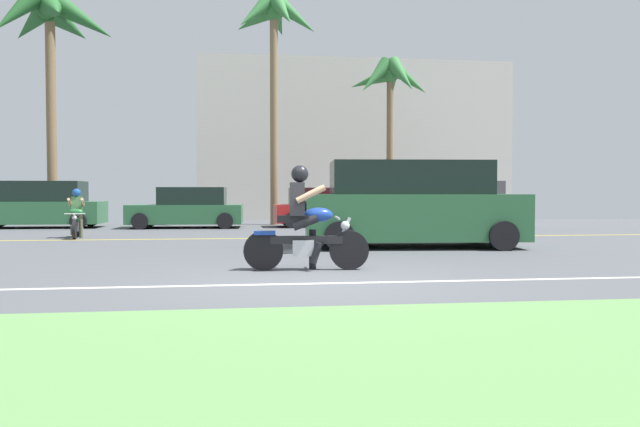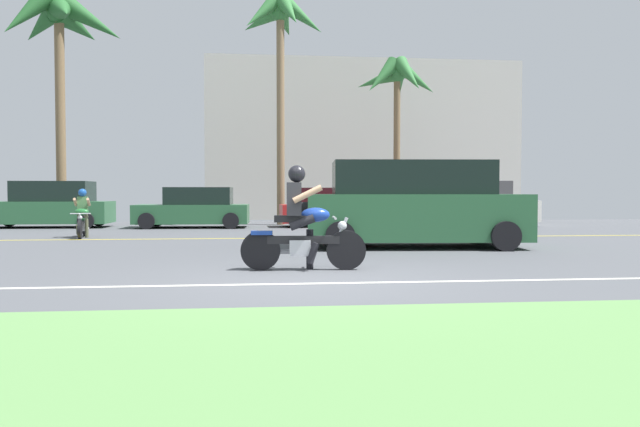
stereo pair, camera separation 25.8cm
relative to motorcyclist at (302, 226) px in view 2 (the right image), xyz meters
The scene contains 15 objects.
ground 1.93m from the motorcyclist, 88.59° to the left, with size 56.00×30.00×0.04m, color #4C4F54.
grass_median 5.36m from the motorcyclist, 89.53° to the right, with size 56.00×3.80×0.06m, color #5B8C4C.
lane_line_near 1.63m from the motorcyclist, 88.29° to the right, with size 50.40×0.12×0.01m, color silver.
lane_line_far 6.87m from the motorcyclist, 89.63° to the left, with size 50.40×0.12×0.01m, color yellow.
motorcyclist is the anchor object (origin of this frame).
suv_nearby 4.77m from the motorcyclist, 53.60° to the left, with size 5.18×2.59×1.95m.
parked_car_0 15.08m from the motorcyclist, 122.39° to the left, with size 4.44×1.91×1.65m.
parked_car_1 12.47m from the motorcyclist, 103.49° to the left, with size 4.00×2.06×1.43m.
parked_car_2 12.40m from the motorcyclist, 80.85° to the left, with size 3.82×1.89×1.42m.
parked_car_3 14.44m from the motorcyclist, 58.22° to the left, with size 4.04×2.01×1.67m.
palm_tree_0 18.80m from the motorcyclist, 118.65° to the left, with size 4.79×5.12×9.34m.
palm_tree_1 15.38m from the motorcyclist, 89.12° to the left, with size 3.47×3.64×8.86m.
palm_tree_2 16.25m from the motorcyclist, 71.23° to the left, with size 3.45×3.43×6.72m.
motorcyclist_distant 9.42m from the motorcyclist, 125.80° to the left, with size 0.55×1.61×1.35m.
building_far 20.48m from the motorcyclist, 77.59° to the left, with size 14.74×4.00×7.43m, color beige.
Camera 2 is at (-0.78, -8.45, 1.25)m, focal length 34.01 mm.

